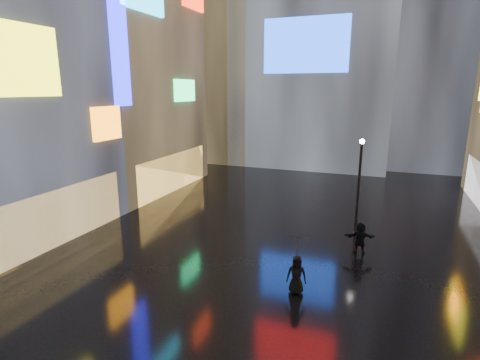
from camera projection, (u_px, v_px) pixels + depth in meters
The scene contains 7 objects.
ground at pixel (290, 234), 21.21m from camera, with size 140.00×140.00×0.00m, color black.
building_left_far at pixel (115, 51), 29.61m from camera, with size 10.28×12.00×22.00m.
tower_flank_left at pixel (220, 45), 42.97m from camera, with size 10.00×10.00×26.00m, color black.
lamp_far at pixel (359, 177), 22.28m from camera, with size 0.30×0.30×5.20m.
pedestrian_4 at pixel (296, 275), 14.93m from camera, with size 0.78×0.51×1.61m, color black.
pedestrian_5 at pixel (360, 238), 18.57m from camera, with size 1.51×0.48×1.62m, color black.
umbrella_2 at pixel (298, 246), 14.64m from camera, with size 0.93×0.95×0.85m, color black.
Camera 1 is at (4.44, 0.41, 8.02)m, focal length 28.00 mm.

